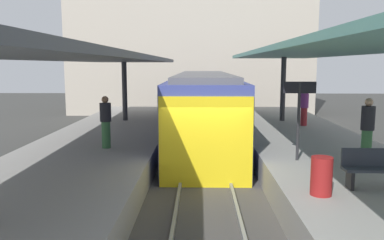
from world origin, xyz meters
TOP-DOWN VIEW (x-y plane):
  - ground_plane at (0.00, 0.00)m, footprint 80.00×80.00m
  - platform_left at (-3.80, 0.00)m, footprint 4.40×28.00m
  - platform_right at (3.80, 0.00)m, footprint 4.40×28.00m
  - track_ballast at (0.00, 0.00)m, footprint 3.20×28.00m
  - rail_near_side at (-0.72, 0.00)m, footprint 0.08×28.00m
  - rail_far_side at (0.72, 0.00)m, footprint 0.08×28.00m
  - commuter_train at (0.00, 6.42)m, footprint 2.78×13.50m
  - canopy_left at (-3.80, 1.40)m, footprint 4.18×21.00m
  - canopy_right at (3.80, 1.40)m, footprint 4.18×21.00m
  - platform_bench at (3.64, -2.77)m, footprint 1.40×0.41m
  - platform_sign at (2.58, -0.26)m, footprint 0.90×0.08m
  - litter_bin at (2.34, -3.26)m, footprint 0.44×0.44m
  - passenger_near_bench at (4.42, -0.45)m, footprint 0.36×0.36m
  - passenger_mid_platform at (4.44, 6.18)m, footprint 0.36×0.36m
  - passenger_far_end at (-3.20, 1.28)m, footprint 0.36×0.36m
  - station_building_backdrop at (-0.91, 20.00)m, footprint 18.00×6.00m

SIDE VIEW (x-z plane):
  - ground_plane at x=0.00m, z-range 0.00..0.00m
  - track_ballast at x=0.00m, z-range 0.00..0.20m
  - rail_near_side at x=-0.72m, z-range 0.20..0.34m
  - rail_far_side at x=0.72m, z-range 0.20..0.34m
  - platform_left at x=-3.80m, z-range 0.00..1.00m
  - platform_right at x=3.80m, z-range 0.00..1.00m
  - litter_bin at x=2.34m, z-range 1.00..1.80m
  - platform_bench at x=3.64m, z-range 1.03..1.89m
  - commuter_train at x=0.00m, z-range 0.18..3.28m
  - passenger_mid_platform at x=4.44m, z-range 1.03..2.67m
  - passenger_far_end at x=-3.20m, z-range 1.03..2.71m
  - passenger_near_bench at x=4.42m, z-range 1.04..2.81m
  - platform_sign at x=2.58m, z-range 1.52..3.73m
  - canopy_left at x=-3.80m, z-range 2.37..5.35m
  - canopy_right at x=3.80m, z-range 2.48..5.68m
  - station_building_backdrop at x=-0.91m, z-range 0.00..11.00m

